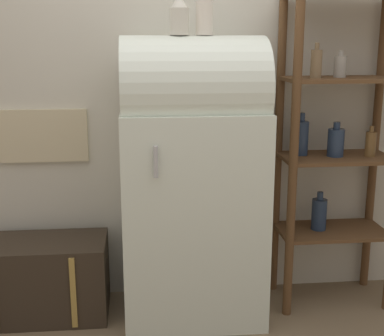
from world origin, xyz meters
name	(u,v)px	position (x,y,z in m)	size (l,w,h in m)	color
ground_plane	(198,335)	(0.00, 0.00, 0.00)	(12.00, 12.00, 0.00)	#7A664C
wall_back	(186,75)	(-0.01, 0.57, 1.35)	(7.00, 0.09, 2.70)	beige
refrigerator	(193,178)	(0.00, 0.26, 0.81)	(0.77, 0.61, 1.57)	silver
suitcase_trunk	(40,278)	(-0.87, 0.31, 0.22)	(0.76, 0.41, 0.45)	#33281E
shelf_unit	(336,139)	(0.83, 0.34, 1.00)	(0.65, 0.38, 1.80)	brown
vase_left	(179,16)	(-0.07, 0.25, 1.67)	(0.10, 0.10, 0.21)	beige
vase_center	(204,10)	(0.06, 0.26, 1.70)	(0.09, 0.09, 0.27)	silver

